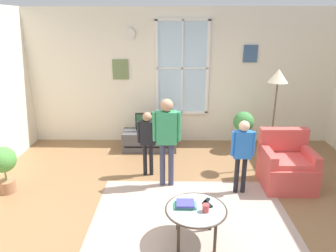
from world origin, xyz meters
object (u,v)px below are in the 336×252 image
Objects in this scene: remote_near_cup at (208,204)px; armchair at (286,166)px; book_stack at (185,204)px; person_green_shirt at (167,133)px; floor_lamp at (277,87)px; potted_plant_by_window at (243,128)px; potted_plant_corner at (3,164)px; tv_stand at (150,140)px; person_blue_shirt at (242,149)px; television at (149,122)px; cup at (206,208)px; coffee_table at (196,211)px; remote_near_books at (206,201)px; person_black_shirt at (148,136)px.

armchair is at bearing 42.75° from remote_near_cup.
book_stack is 0.18× the size of person_green_shirt.
remote_near_cup is at bearing -124.91° from floor_lamp.
armchair is 1.89m from remote_near_cup.
potted_plant_by_window is 4.29m from potted_plant_corner.
person_blue_shirt is (1.48, -1.68, 0.53)m from tv_stand.
floor_lamp is (2.17, -0.85, 0.89)m from television.
person_green_shirt is (0.37, -1.46, 0.30)m from television.
cup is 3.02m from potted_plant_by_window.
remote_near_cup is 0.12× the size of person_blue_shirt.
person_green_shirt is at bearing 5.60° from potted_plant_corner.
person_green_shirt is at bearing 111.88° from remote_near_cup.
book_stack is at bearing 155.73° from cup.
potted_plant_by_window reaches higher than book_stack.
coffee_table is at bearing -22.23° from book_stack.
armchair is at bearing 41.64° from coffee_table.
remote_near_cup is at bearing -77.35° from remote_near_books.
tv_stand is 2.86m from remote_near_cup.
television is 2.15× the size of book_stack.
armchair reaches higher than remote_near_books.
television is 6.02× the size of cup.
armchair is 1.97m from person_green_shirt.
cup is 2.60m from floor_lamp.
cup is at bearing -97.86° from remote_near_books.
television is 2.24m from person_blue_shirt.
coffee_table is 2.81× the size of book_stack.
floor_lamp is (0.69, 0.82, 0.76)m from person_blue_shirt.
potted_plant_by_window is (1.51, 1.45, -0.43)m from person_green_shirt.
cup is 0.05× the size of floor_lamp.
television is 0.31× the size of floor_lamp.
person_green_shirt reaches higher than coffee_table.
cup is 0.06× the size of person_green_shirt.
person_green_shirt is 2.49m from potted_plant_corner.
armchair is 1.86m from remote_near_books.
person_black_shirt is at bearing 132.65° from person_green_shirt.
cup is at bearing -110.24° from potted_plant_by_window.
tv_stand is 11.77× the size of cup.
person_green_shirt reaches higher than remote_near_books.
potted_plant_corner reaches higher than cup.
person_blue_shirt is 1.31m from floor_lamp.
potted_plant_by_window reaches higher than remote_near_cup.
armchair is at bearing -75.09° from potted_plant_by_window.
armchair is 4.34m from potted_plant_corner.
person_black_shirt is at bearing -148.96° from potted_plant_by_window.
potted_plant_corner is at bearing -174.40° from person_green_shirt.
remote_near_cup is 1.82m from person_black_shirt.
cup is 1.36m from person_blue_shirt.
remote_near_books reaches higher than coffee_table.
book_stack is at bearing -129.64° from floor_lamp.
person_black_shirt is at bearing 114.28° from cup.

